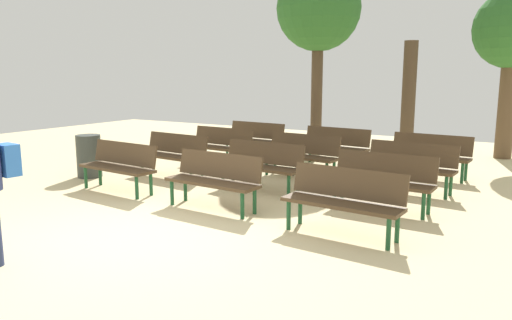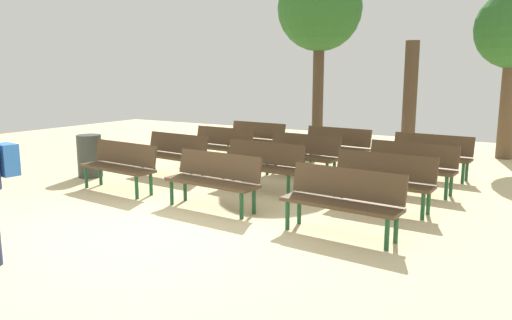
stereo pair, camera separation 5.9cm
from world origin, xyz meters
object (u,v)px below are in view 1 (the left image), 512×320
(bench_r0_c0, at_px, (120,164))
(bench_r2_c1, at_px, (302,153))
(tree_0, at_px, (408,99))
(bench_r1_c1, at_px, (262,163))
(bench_r2_c2, at_px, (410,164))
(bench_r2_c0, at_px, (220,144))
(tree_2, at_px, (316,85))
(bench_r3_c1, at_px, (335,144))
(bench_r3_c0, at_px, (254,137))
(bench_r1_c0, at_px, (173,152))
(trash_bin, at_px, (89,156))
(bench_r1_c2, at_px, (383,178))
(tree_1, at_px, (319,11))
(bench_r3_c2, at_px, (430,153))
(bench_r0_c1, at_px, (215,177))
(bench_r0_c2, at_px, (344,197))

(bench_r0_c0, distance_m, bench_r2_c1, 3.61)
(tree_0, bearing_deg, bench_r1_c1, -103.06)
(bench_r0_c0, bearing_deg, bench_r2_c2, 35.13)
(bench_r2_c0, xyz_separation_m, tree_2, (0.12, 5.00, 1.24))
(bench_r3_c1, bearing_deg, bench_r2_c1, -90.20)
(bench_r3_c0, bearing_deg, bench_r1_c0, -89.66)
(bench_r1_c1, bearing_deg, tree_2, 108.00)
(bench_r1_c1, relative_size, trash_bin, 1.86)
(bench_r2_c2, bearing_deg, bench_r0_c0, -145.43)
(bench_r0_c0, bearing_deg, bench_r3_c0, 92.03)
(bench_r1_c2, distance_m, tree_1, 6.21)
(bench_r3_c1, relative_size, trash_bin, 1.88)
(bench_r3_c0, distance_m, tree_1, 3.58)
(bench_r0_c0, xyz_separation_m, bench_r1_c1, (2.16, 1.38, 0.00))
(bench_r2_c1, bearing_deg, tree_0, 78.20)
(bench_r1_c1, distance_m, bench_r3_c0, 3.60)
(bench_r0_c0, xyz_separation_m, bench_r2_c1, (2.28, 2.80, 0.00))
(bench_r1_c2, height_order, tree_1, tree_1)
(tree_1, distance_m, trash_bin, 6.63)
(bench_r2_c2, relative_size, trash_bin, 1.88)
(bench_r1_c1, distance_m, tree_2, 6.94)
(tree_0, distance_m, tree_2, 3.36)
(bench_r3_c2, bearing_deg, tree_0, 117.17)
(bench_r0_c1, bearing_deg, bench_r0_c0, -178.74)
(bench_r2_c0, bearing_deg, bench_r3_c0, 91.76)
(bench_r3_c1, bearing_deg, bench_r0_c2, -62.05)
(bench_r0_c1, relative_size, bench_r0_c2, 1.00)
(bench_r2_c1, xyz_separation_m, bench_r2_c2, (2.22, -0.12, 0.00))
(bench_r1_c1, relative_size, tree_0, 0.55)
(bench_r3_c2, xyz_separation_m, tree_2, (-4.27, 3.82, 1.24))
(bench_r0_c2, xyz_separation_m, tree_0, (-0.94, 6.99, 0.96))
(tree_0, bearing_deg, bench_r3_c0, -143.66)
(bench_r1_c0, height_order, trash_bin, bench_r1_c0)
(bench_r0_c1, relative_size, tree_1, 0.34)
(bench_r1_c0, xyz_separation_m, bench_r3_c1, (2.41, 2.81, 0.00))
(bench_r2_c0, bearing_deg, bench_r0_c2, -33.71)
(bench_r1_c0, xyz_separation_m, tree_1, (1.34, 4.14, 3.16))
(bench_r2_c2, xyz_separation_m, tree_2, (-4.23, 5.27, 1.24))
(bench_r2_c0, distance_m, bench_r3_c0, 1.45)
(bench_r0_c1, height_order, trash_bin, bench_r0_c1)
(tree_0, xyz_separation_m, tree_1, (-2.07, -1.14, 2.20))
(bench_r0_c2, distance_m, tree_2, 9.22)
(bench_r2_c0, height_order, bench_r3_c2, same)
(bench_r3_c2, relative_size, tree_2, 0.47)
(bench_r0_c2, xyz_separation_m, bench_r2_c1, (-2.07, 3.02, 0.00))
(bench_r1_c0, relative_size, tree_1, 0.34)
(bench_r1_c1, bearing_deg, bench_r2_c0, 144.12)
(bench_r1_c2, height_order, tree_0, tree_0)
(tree_2, bearing_deg, trash_bin, -103.26)
(bench_r0_c0, height_order, tree_0, tree_0)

